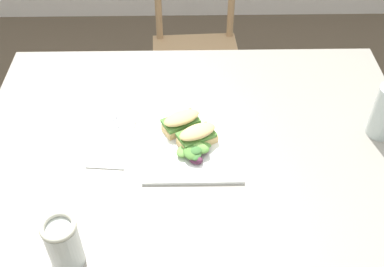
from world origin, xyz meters
The scene contains 9 objects.
dining_table centered at (-0.02, 0.08, 0.62)m, with size 1.28×0.93×0.74m.
chair_wooden_far centered at (0.00, 0.96, 0.45)m, with size 0.42×0.42×0.87m.
plate_lunch centered at (-0.03, 0.05, 0.74)m, with size 0.27×0.27×0.01m, color white.
sandwich_half_front centered at (-0.02, 0.07, 0.78)m, with size 0.12×0.11×0.06m.
sandwich_half_back centered at (-0.07, 0.12, 0.78)m, with size 0.12×0.11×0.06m.
salad_mixed_greens centered at (-0.03, 0.02, 0.77)m, with size 0.11×0.09×0.03m.
napkin_folded centered at (-0.27, 0.09, 0.74)m, with size 0.11×0.23×0.00m, color white.
fork_on_napkin centered at (-0.27, 0.11, 0.75)m, with size 0.03×0.19×0.00m.
mason_jar_iced_tea centered at (-0.33, -0.30, 0.80)m, with size 0.08×0.08×0.14m.
Camera 1 is at (-0.05, -0.89, 1.71)m, focal length 44.25 mm.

